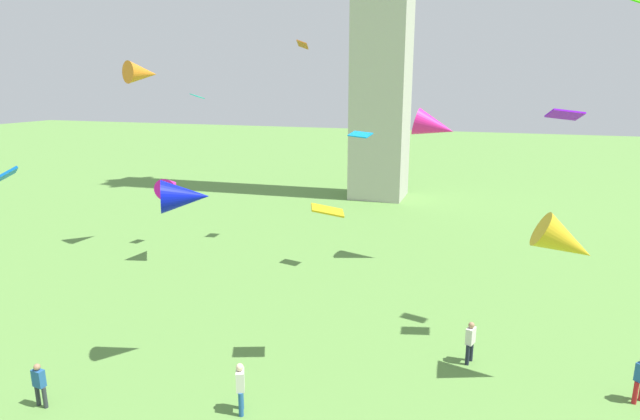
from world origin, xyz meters
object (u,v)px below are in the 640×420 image
at_px(kite_flying_4, 171,186).
at_px(kite_flying_6, 197,96).
at_px(kite_flying_10, 565,115).
at_px(person_1, 470,340).
at_px(kite_flying_11, 566,242).
at_px(kite_flying_3, 434,126).
at_px(kite_flying_7, 185,197).
at_px(kite_flying_9, 142,73).
at_px(kite_flying_0, 360,135).
at_px(person_5, 39,383).
at_px(kite_flying_5, 327,210).
at_px(kite_flying_8, 1,177).
at_px(kite_flying_1, 303,45).
at_px(person_3, 240,385).

height_order(kite_flying_4, kite_flying_6, kite_flying_6).
distance_m(kite_flying_6, kite_flying_10, 21.37).
distance_m(person_1, kite_flying_11, 5.34).
xyz_separation_m(kite_flying_3, kite_flying_7, (-7.15, -14.73, -1.56)).
height_order(kite_flying_9, kite_flying_11, kite_flying_9).
bearing_deg(kite_flying_0, person_5, 81.58).
relative_size(kite_flying_0, kite_flying_5, 0.98).
relative_size(person_5, kite_flying_8, 0.86).
bearing_deg(kite_flying_10, person_1, 23.77).
relative_size(person_5, kite_flying_0, 1.17).
xyz_separation_m(person_5, kite_flying_1, (2.13, 20.02, 12.14)).
bearing_deg(kite_flying_11, person_5, 108.65).
bearing_deg(kite_flying_0, kite_flying_3, -132.18).
bearing_deg(person_3, kite_flying_5, -50.54).
bearing_deg(kite_flying_0, person_3, 103.28).
distance_m(kite_flying_9, kite_flying_10, 24.43).
relative_size(kite_flying_3, kite_flying_5, 1.84).
bearing_deg(person_3, kite_flying_8, 62.06).
height_order(person_3, kite_flying_9, kite_flying_9).
bearing_deg(kite_flying_0, kite_flying_1, -23.49).
relative_size(kite_flying_1, kite_flying_10, 0.74).
relative_size(person_1, kite_flying_3, 0.68).
relative_size(kite_flying_4, kite_flying_8, 1.18).
xyz_separation_m(kite_flying_4, kite_flying_11, (20.83, -7.58, 0.78)).
distance_m(person_5, kite_flying_3, 22.81).
bearing_deg(person_3, kite_flying_0, -26.65).
bearing_deg(kite_flying_7, kite_flying_6, -4.81).
bearing_deg(kite_flying_8, person_5, 0.45).
height_order(person_5, kite_flying_7, kite_flying_7).
bearing_deg(kite_flying_10, kite_flying_1, -51.53).
distance_m(person_1, kite_flying_6, 21.71).
xyz_separation_m(kite_flying_0, kite_flying_6, (-10.65, 0.68, 1.98)).
distance_m(person_3, kite_flying_7, 6.84).
bearing_deg(kite_flying_9, kite_flying_3, -148.68).
bearing_deg(kite_flying_9, kite_flying_4, 169.57).
height_order(kite_flying_1, kite_flying_9, kite_flying_1).
bearing_deg(kite_flying_7, kite_flying_1, -29.20).
height_order(kite_flying_7, kite_flying_10, kite_flying_10).
distance_m(kite_flying_1, kite_flying_11, 20.91).
height_order(person_3, kite_flying_11, kite_flying_11).
distance_m(person_3, kite_flying_5, 6.68).
relative_size(kite_flying_3, kite_flying_8, 1.37).
bearing_deg(person_3, person_1, -76.67).
distance_m(kite_flying_1, kite_flying_10, 17.88).
distance_m(person_1, kite_flying_0, 13.07).
bearing_deg(kite_flying_10, kite_flying_8, 5.29).
distance_m(kite_flying_4, kite_flying_7, 13.17).
bearing_deg(kite_flying_5, person_3, 42.64).
bearing_deg(person_3, person_5, 80.32).
bearing_deg(kite_flying_5, person_5, 11.85).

